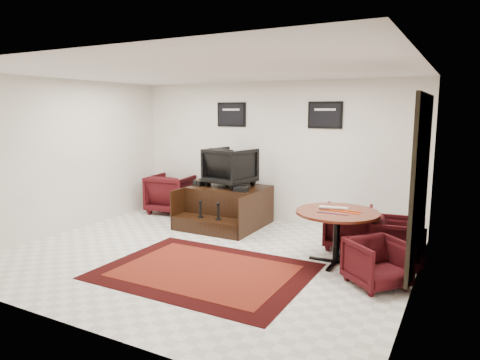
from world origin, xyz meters
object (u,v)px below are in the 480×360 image
at_px(shine_chair, 231,165).
at_px(shine_podium, 227,207).
at_px(armchair_side, 172,192).
at_px(table_chair_back, 348,224).
at_px(table_chair_window, 398,239).
at_px(meeting_table, 337,217).
at_px(table_chair_corner, 377,261).

bearing_deg(shine_chair, shine_podium, 100.79).
distance_m(armchair_side, table_chair_back, 4.10).
bearing_deg(table_chair_window, table_chair_back, 55.41).
relative_size(shine_chair, meeting_table, 0.71).
height_order(armchair_side, meeting_table, armchair_side).
bearing_deg(shine_podium, shine_chair, 90.00).
xyz_separation_m(armchair_side, table_chair_back, (4.06, -0.61, -0.08)).
bearing_deg(table_chair_back, shine_chair, -20.09).
relative_size(shine_podium, armchair_side, 1.62).
xyz_separation_m(shine_podium, table_chair_corner, (3.19, -1.70, -0.01)).
height_order(shine_podium, shine_chair, shine_chair).
relative_size(shine_podium, table_chair_window, 2.00).
height_order(armchair_side, table_chair_corner, armchair_side).
distance_m(shine_chair, table_chair_back, 2.62).
bearing_deg(meeting_table, armchair_side, 160.55).
height_order(meeting_table, table_chair_corner, meeting_table).
distance_m(table_chair_back, table_chair_window, 0.96).
height_order(armchair_side, table_chair_window, armchair_side).
distance_m(shine_podium, table_chair_window, 3.39).
distance_m(shine_podium, shine_chair, 0.84).
relative_size(shine_podium, table_chair_corner, 2.21).
bearing_deg(shine_chair, table_chair_back, -179.01).
bearing_deg(table_chair_corner, armchair_side, 108.82).
distance_m(shine_chair, meeting_table, 2.84).
bearing_deg(table_chair_window, shine_podium, 70.84).
bearing_deg(table_chair_corner, shine_chair, 101.69).
xyz_separation_m(shine_chair, table_chair_corner, (3.19, -1.85, -0.83)).
bearing_deg(meeting_table, table_chair_corner, -40.15).
xyz_separation_m(shine_chair, table_chair_window, (3.31, -0.87, -0.80)).
xyz_separation_m(table_chair_window, table_chair_corner, (-0.12, -0.98, -0.04)).
height_order(table_chair_back, table_chair_corner, table_chair_back).
relative_size(table_chair_back, table_chair_corner, 1.13).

